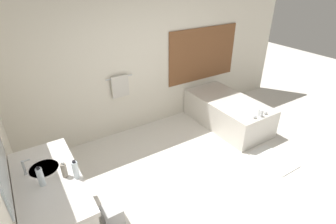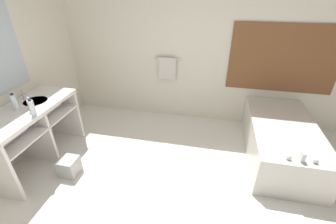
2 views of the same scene
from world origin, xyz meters
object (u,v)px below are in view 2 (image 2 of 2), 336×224
at_px(water_bottle_1, 15,102).
at_px(soap_dispenser, 30,105).
at_px(waste_bin, 69,166).
at_px(bathtub, 281,139).
at_px(water_bottle_2, 32,108).

distance_m(water_bottle_1, soap_dispenser, 0.23).
bearing_deg(waste_bin, soap_dispenser, 165.68).
bearing_deg(bathtub, soap_dispenser, -164.56).
height_order(bathtub, water_bottle_2, water_bottle_2).
bearing_deg(soap_dispenser, waste_bin, -14.32).
xyz_separation_m(water_bottle_1, soap_dispenser, (0.23, 0.00, -0.02)).
relative_size(bathtub, water_bottle_2, 7.88).
height_order(soap_dispenser, waste_bin, soap_dispenser).
relative_size(water_bottle_1, water_bottle_2, 1.03).
xyz_separation_m(water_bottle_1, waste_bin, (0.63, -0.10, -0.88)).
relative_size(water_bottle_2, waste_bin, 0.88).
bearing_deg(water_bottle_1, water_bottle_2, -14.11).
bearing_deg(waste_bin, water_bottle_1, 170.73).
distance_m(water_bottle_2, soap_dispenser, 0.13).
distance_m(bathtub, water_bottle_1, 3.71).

